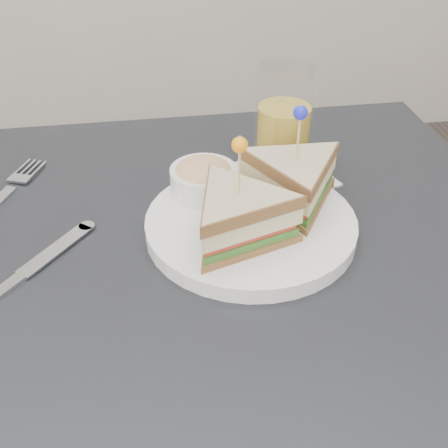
% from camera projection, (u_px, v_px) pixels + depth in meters
% --- Properties ---
extents(table, '(0.80, 0.80, 0.75)m').
position_uv_depth(table, '(217.00, 312.00, 0.69)').
color(table, black).
rests_on(table, ground).
extents(plate_meal, '(0.32, 0.31, 0.15)m').
position_uv_depth(plate_meal, '(257.00, 202.00, 0.68)').
color(plate_meal, white).
rests_on(plate_meal, table).
extents(cutlery_fork, '(0.10, 0.20, 0.01)m').
position_uv_depth(cutlery_fork, '(4.00, 195.00, 0.76)').
color(cutlery_fork, silver).
rests_on(cutlery_fork, table).
extents(cutlery_knife, '(0.14, 0.17, 0.01)m').
position_uv_depth(cutlery_knife, '(27.00, 272.00, 0.63)').
color(cutlery_knife, silver).
rests_on(cutlery_knife, table).
extents(drink_set, '(0.16, 0.16, 0.16)m').
position_uv_depth(drink_set, '(283.00, 131.00, 0.76)').
color(drink_set, white).
rests_on(drink_set, table).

